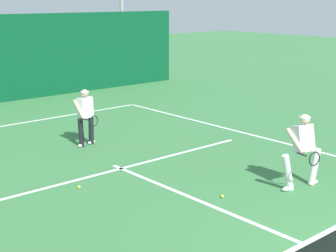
{
  "coord_description": "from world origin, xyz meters",
  "views": [
    {
      "loc": [
        -6.69,
        -3.29,
        3.9
      ],
      "look_at": [
        0.9,
        5.47,
        1.0
      ],
      "focal_mm": 55.2,
      "sensor_mm": 36.0,
      "label": 1
    }
  ],
  "objects_px": {
    "player_far": "(86,115)",
    "tennis_ball_extra": "(79,187)",
    "player_near": "(303,148)",
    "tennis_ball": "(223,196)"
  },
  "relations": [
    {
      "from": "tennis_ball",
      "to": "player_far",
      "type": "bearing_deg",
      "value": 90.18
    },
    {
      "from": "player_far",
      "to": "tennis_ball_extra",
      "type": "bearing_deg",
      "value": 43.4
    },
    {
      "from": "player_far",
      "to": "tennis_ball_extra",
      "type": "relative_size",
      "value": 23.31
    },
    {
      "from": "player_far",
      "to": "player_near",
      "type": "bearing_deg",
      "value": 94.87
    },
    {
      "from": "player_near",
      "to": "tennis_ball_extra",
      "type": "height_order",
      "value": "player_near"
    },
    {
      "from": "player_far",
      "to": "tennis_ball_extra",
      "type": "distance_m",
      "value": 3.37
    },
    {
      "from": "player_near",
      "to": "tennis_ball",
      "type": "height_order",
      "value": "player_near"
    },
    {
      "from": "tennis_ball",
      "to": "player_near",
      "type": "bearing_deg",
      "value": -22.34
    },
    {
      "from": "player_near",
      "to": "tennis_ball_extra",
      "type": "xyz_separation_m",
      "value": [
        -3.56,
        3.01,
        -0.84
      ]
    },
    {
      "from": "player_near",
      "to": "player_far",
      "type": "xyz_separation_m",
      "value": [
        -1.68,
        5.69,
        -0.03
      ]
    }
  ]
}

